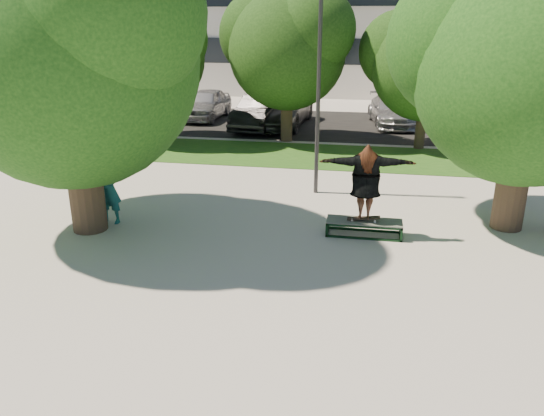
% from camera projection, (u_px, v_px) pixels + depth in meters
% --- Properties ---
extents(ground, '(120.00, 120.00, 0.00)m').
position_uv_depth(ground, '(246.00, 259.00, 11.57)').
color(ground, '#B0ABA2').
rests_on(ground, ground).
extents(grass_strip, '(30.00, 4.00, 0.02)m').
position_uv_depth(grass_strip, '(328.00, 156.00, 20.19)').
color(grass_strip, '#194413').
rests_on(grass_strip, ground).
extents(asphalt_strip, '(40.00, 8.00, 0.01)m').
position_uv_depth(asphalt_strip, '(319.00, 124.00, 26.38)').
color(asphalt_strip, black).
rests_on(asphalt_strip, ground).
extents(tree_left, '(6.96, 5.95, 7.12)m').
position_uv_depth(tree_left, '(67.00, 44.00, 11.83)').
color(tree_left, '#38281E').
rests_on(tree_left, ground).
extents(tree_right, '(6.24, 5.33, 6.51)m').
position_uv_depth(tree_right, '(527.00, 59.00, 12.03)').
color(tree_right, '#38281E').
rests_on(tree_right, ground).
extents(bg_tree_left, '(5.28, 4.51, 5.77)m').
position_uv_depth(bg_tree_left, '(149.00, 50.00, 21.69)').
color(bg_tree_left, '#38281E').
rests_on(bg_tree_left, ground).
extents(bg_tree_mid, '(5.76, 4.92, 6.24)m').
position_uv_depth(bg_tree_mid, '(286.00, 43.00, 21.59)').
color(bg_tree_mid, '#38281E').
rests_on(bg_tree_mid, ground).
extents(bg_tree_right, '(5.04, 4.31, 5.43)m').
position_uv_depth(bg_tree_right, '(425.00, 59.00, 20.35)').
color(bg_tree_right, '#38281E').
rests_on(bg_tree_right, ground).
extents(lamppost, '(0.25, 0.15, 6.11)m').
position_uv_depth(lamppost, '(319.00, 86.00, 14.97)').
color(lamppost, '#2D2D30').
rests_on(lamppost, ground).
extents(grind_box, '(1.80, 0.60, 0.38)m').
position_uv_depth(grind_box, '(364.00, 228.00, 12.79)').
color(grind_box, black).
rests_on(grind_box, ground).
extents(skater_rig, '(2.24, 0.77, 1.87)m').
position_uv_depth(skater_rig, '(366.00, 182.00, 12.40)').
color(skater_rig, white).
rests_on(skater_rig, grind_box).
extents(bystander, '(0.67, 0.44, 1.83)m').
position_uv_depth(bystander, '(109.00, 188.00, 13.35)').
color(bystander, '#175859').
rests_on(bystander, ground).
extents(car_silver_a, '(1.98, 4.58, 1.54)m').
position_uv_depth(car_silver_a, '(205.00, 104.00, 27.61)').
color(car_silver_a, '#B0B1B5').
rests_on(car_silver_a, asphalt_strip).
extents(car_dark, '(2.25, 5.12, 1.64)m').
position_uv_depth(car_dark, '(262.00, 111.00, 25.13)').
color(car_dark, black).
rests_on(car_dark, asphalt_strip).
extents(car_grey, '(3.08, 6.10, 1.65)m').
position_uv_depth(car_grey, '(276.00, 109.00, 25.64)').
color(car_grey, '#4F4E53').
rests_on(car_grey, asphalt_strip).
extents(car_silver_b, '(2.62, 5.07, 1.41)m').
position_uv_depth(car_silver_b, '(392.00, 111.00, 26.00)').
color(car_silver_b, '#A4A4A9').
rests_on(car_silver_b, asphalt_strip).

